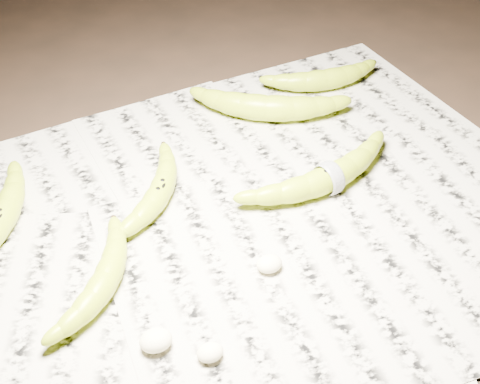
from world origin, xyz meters
name	(u,v)px	position (x,y,z in m)	size (l,w,h in m)	color
ground	(235,229)	(0.00, 0.00, 0.00)	(3.00, 3.00, 0.00)	black
newspaper_patch	(223,227)	(-0.01, 0.01, 0.00)	(0.90, 0.70, 0.01)	#B7B19C
banana_left_b	(105,278)	(-0.18, -0.04, 0.02)	(0.17, 0.05, 0.03)	#A3BE17
banana_center	(159,191)	(-0.07, 0.08, 0.02)	(0.17, 0.05, 0.03)	#A3BE17
banana_taped	(329,176)	(0.15, 0.02, 0.03)	(0.22, 0.06, 0.04)	#A3BE17
banana_upper_a	(267,106)	(0.14, 0.20, 0.03)	(0.21, 0.07, 0.04)	#A3BE17
banana_upper_b	(325,78)	(0.27, 0.25, 0.03)	(0.17, 0.06, 0.04)	#A3BE17
measuring_tape	(329,176)	(0.15, 0.02, 0.03)	(0.05, 0.05, 0.00)	white
flesh_chunk_a	(156,338)	(-0.15, -0.14, 0.02)	(0.04, 0.03, 0.02)	#FFF9C5
flesh_chunk_b	(210,350)	(-0.10, -0.17, 0.02)	(0.03, 0.02, 0.02)	#FFF9C5
flesh_chunk_c	(269,261)	(0.01, -0.08, 0.02)	(0.03, 0.03, 0.02)	#FFF9C5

